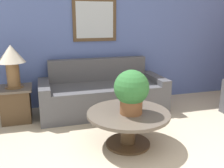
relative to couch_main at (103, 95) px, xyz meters
name	(u,v)px	position (x,y,z in m)	size (l,w,h in m)	color
wall_back	(100,36)	(0.09, 0.52, 1.00)	(7.98, 0.09, 2.60)	#5166A8
couch_main	(103,95)	(0.00, 0.00, 0.00)	(2.18, 0.90, 0.91)	#4C4C51
coffee_table	(128,121)	(0.02, -1.29, 0.03)	(1.07, 1.07, 0.46)	#4C3823
side_table	(16,104)	(-1.45, -0.03, -0.02)	(0.52, 0.52, 0.56)	#4C3823
table_lamp	(11,59)	(-1.45, -0.03, 0.71)	(0.42, 0.42, 0.68)	brown
potted_plant_on_table	(131,90)	(0.04, -1.34, 0.46)	(0.44, 0.44, 0.56)	brown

